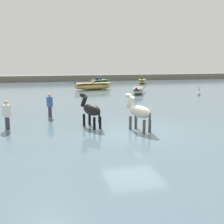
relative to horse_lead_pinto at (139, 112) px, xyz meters
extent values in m
plane|color=#84755B|center=(-0.27, -0.10, -1.13)|extent=(120.00, 120.00, 0.00)
cube|color=slate|center=(-0.27, 9.90, -0.98)|extent=(90.00, 90.00, 0.31)
ellipsoid|color=beige|center=(0.03, -0.07, 0.05)|extent=(0.90, 1.42, 0.54)
cylinder|color=#45423C|center=(-0.29, 0.31, -0.68)|extent=(0.12, 0.12, 0.91)
cylinder|color=#45423C|center=(0.01, 0.43, -0.68)|extent=(0.12, 0.12, 0.91)
cylinder|color=#45423C|center=(0.04, -0.57, -0.68)|extent=(0.12, 0.12, 0.91)
cylinder|color=#45423C|center=(0.34, -0.45, -0.68)|extent=(0.12, 0.12, 0.91)
cylinder|color=beige|center=(-0.22, 0.59, 0.39)|extent=(0.37, 0.54, 0.62)
ellipsoid|color=beige|center=(-0.27, 0.72, 0.67)|extent=(0.34, 0.50, 0.23)
cylinder|color=#45423C|center=(0.25, -0.67, -0.20)|extent=(0.09, 0.09, 0.58)
ellipsoid|color=black|center=(-1.92, 1.13, 0.01)|extent=(0.91, 1.37, 0.52)
cylinder|color=black|center=(-2.23, 1.49, -0.69)|extent=(0.12, 0.12, 0.88)
cylinder|color=black|center=(-1.94, 1.61, -0.69)|extent=(0.12, 0.12, 0.88)
cylinder|color=black|center=(-1.89, 0.65, -0.69)|extent=(0.12, 0.12, 0.88)
cylinder|color=black|center=(-1.60, 0.76, -0.69)|extent=(0.12, 0.12, 0.88)
cylinder|color=black|center=(-2.17, 1.76, 0.34)|extent=(0.37, 0.52, 0.60)
ellipsoid|color=black|center=(-2.22, 1.88, 0.61)|extent=(0.34, 0.48, 0.22)
cylinder|color=black|center=(-1.68, 0.55, -0.23)|extent=(0.08, 0.08, 0.56)
ellipsoid|color=#337556|center=(2.97, 22.85, -0.49)|extent=(3.21, 3.35, 0.66)
cube|color=#1E4634|center=(2.97, 22.85, -0.15)|extent=(3.08, 3.22, 0.04)
cube|color=black|center=(4.09, 24.08, -0.08)|extent=(0.20, 0.20, 0.18)
cube|color=#232328|center=(2.42, 22.04, 0.02)|extent=(0.31, 0.31, 0.30)
sphere|color=#A37556|center=(2.42, 22.04, 0.26)|extent=(0.18, 0.18, 0.18)
cube|color=#3356A8|center=(2.98, 22.84, 0.02)|extent=(0.31, 0.31, 0.30)
sphere|color=#A37556|center=(2.98, 22.84, 0.26)|extent=(0.18, 0.18, 0.18)
ellipsoid|color=gold|center=(9.14, 24.47, -0.57)|extent=(1.97, 2.82, 0.50)
cube|color=olive|center=(9.14, 24.47, -0.30)|extent=(1.89, 2.71, 0.04)
cube|color=#232328|center=(9.07, 24.50, -0.13)|extent=(0.27, 0.31, 0.30)
sphere|color=tan|center=(9.07, 24.50, 0.11)|extent=(0.18, 0.18, 0.18)
ellipsoid|color=#B2AD9E|center=(4.67, 13.40, -0.56)|extent=(2.17, 3.18, 0.52)
cube|color=slate|center=(4.67, 13.40, -0.29)|extent=(2.08, 3.05, 0.04)
cube|color=black|center=(4.04, 12.06, -0.22)|extent=(0.20, 0.18, 0.18)
ellipsoid|color=gold|center=(1.13, 17.92, -0.48)|extent=(4.24, 1.72, 0.68)
cube|color=olive|center=(1.13, 17.92, -0.12)|extent=(4.07, 1.65, 0.04)
cube|color=black|center=(-0.83, 17.68, -0.05)|extent=(0.14, 0.17, 0.18)
cube|color=white|center=(1.13, 17.92, 0.05)|extent=(0.28, 0.21, 0.30)
sphere|color=beige|center=(1.13, 17.92, 0.29)|extent=(0.18, 0.18, 0.18)
cylinder|color=#383842|center=(-3.75, 4.13, -0.69)|extent=(0.20, 0.20, 0.88)
cube|color=#3356A8|center=(-3.75, 4.13, 0.02)|extent=(0.33, 0.38, 0.54)
sphere|color=beige|center=(-3.75, 4.13, 0.40)|extent=(0.20, 0.20, 0.20)
cylinder|color=#383842|center=(-5.71, 1.71, -0.69)|extent=(0.20, 0.20, 0.88)
cube|color=white|center=(-5.71, 1.71, 0.02)|extent=(0.38, 0.32, 0.54)
sphere|color=beige|center=(-5.71, 1.71, 0.40)|extent=(0.20, 0.20, 0.20)
sphere|color=silver|center=(9.48, 10.68, -0.66)|extent=(0.33, 0.33, 0.33)
cylinder|color=black|center=(9.48, 10.68, -0.28)|extent=(0.04, 0.04, 0.43)
cube|color=#706B5B|center=(-0.27, 31.95, -0.54)|extent=(80.00, 2.40, 1.19)
camera|label=1|loc=(-4.04, -11.26, 2.25)|focal=44.07mm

